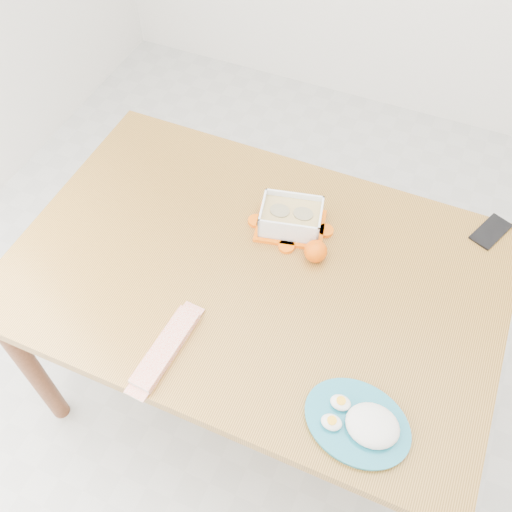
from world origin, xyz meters
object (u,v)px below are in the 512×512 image
at_px(orange_fruit, 316,251).
at_px(rice_plate, 362,423).
at_px(food_container, 291,218).
at_px(dining_table, 256,286).
at_px(smartphone, 491,232).

relative_size(orange_fruit, rice_plate, 0.22).
height_order(food_container, orange_fruit, food_container).
height_order(orange_fruit, rice_plate, rice_plate).
bearing_deg(food_container, dining_table, -113.45).
bearing_deg(orange_fruit, dining_table, -144.13).
bearing_deg(dining_table, orange_fruit, 35.91).
bearing_deg(food_container, orange_fruit, -49.95).
bearing_deg(rice_plate, dining_table, 151.71).
relative_size(orange_fruit, smartphone, 0.49).
relative_size(food_container, smartphone, 1.71).
bearing_deg(food_container, rice_plate, -66.31).
relative_size(food_container, orange_fruit, 3.49).
relative_size(rice_plate, smartphone, 2.19).
bearing_deg(smartphone, orange_fruit, -123.49).
xyz_separation_m(dining_table, smartphone, (0.58, 0.39, 0.09)).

